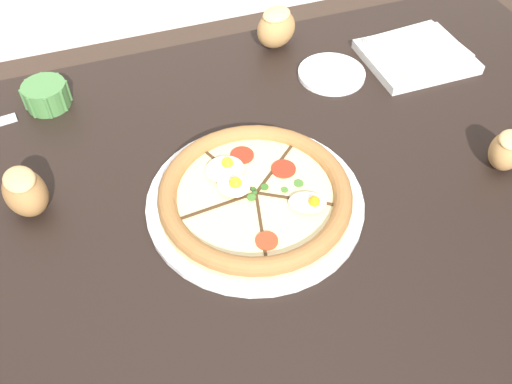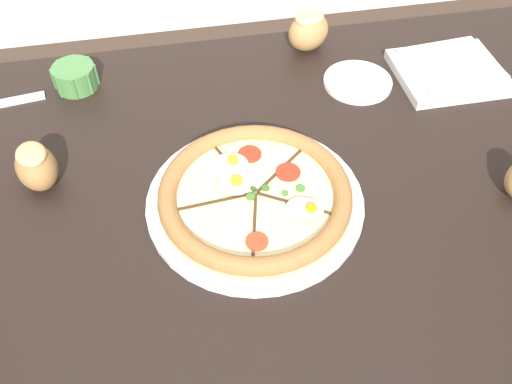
{
  "view_description": "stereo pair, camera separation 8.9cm",
  "coord_description": "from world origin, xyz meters",
  "px_view_note": "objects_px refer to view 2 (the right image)",
  "views": [
    {
      "loc": [
        -0.2,
        -0.6,
        1.45
      ],
      "look_at": [
        0.0,
        -0.04,
        0.78
      ],
      "focal_mm": 38.0,
      "sensor_mm": 36.0,
      "label": 1
    },
    {
      "loc": [
        -0.11,
        -0.62,
        1.45
      ],
      "look_at": [
        0.0,
        -0.04,
        0.78
      ],
      "focal_mm": 38.0,
      "sensor_mm": 36.0,
      "label": 2
    }
  ],
  "objects_px": {
    "bread_piece_near": "(36,166)",
    "bread_piece_mid": "(309,30)",
    "dining_table": "(251,216)",
    "ramekin_bowl": "(75,76)",
    "napkin_folded": "(450,70)",
    "pizza": "(256,196)",
    "side_saucer": "(358,82)"
  },
  "relations": [
    {
      "from": "pizza",
      "to": "bread_piece_mid",
      "type": "bearing_deg",
      "value": 64.74
    },
    {
      "from": "pizza",
      "to": "ramekin_bowl",
      "type": "distance_m",
      "value": 0.49
    },
    {
      "from": "napkin_folded",
      "to": "bread_piece_near",
      "type": "height_order",
      "value": "bread_piece_near"
    },
    {
      "from": "ramekin_bowl",
      "to": "bread_piece_mid",
      "type": "relative_size",
      "value": 0.76
    },
    {
      "from": "dining_table",
      "to": "bread_piece_mid",
      "type": "bearing_deg",
      "value": 62.11
    },
    {
      "from": "pizza",
      "to": "side_saucer",
      "type": "relative_size",
      "value": 2.56
    },
    {
      "from": "ramekin_bowl",
      "to": "bread_piece_near",
      "type": "bearing_deg",
      "value": -101.62
    },
    {
      "from": "dining_table",
      "to": "pizza",
      "type": "height_order",
      "value": "pizza"
    },
    {
      "from": "bread_piece_near",
      "to": "bread_piece_mid",
      "type": "xyz_separation_m",
      "value": [
        0.56,
        0.31,
        0.0
      ]
    },
    {
      "from": "bread_piece_mid",
      "to": "side_saucer",
      "type": "height_order",
      "value": "bread_piece_mid"
    },
    {
      "from": "dining_table",
      "to": "ramekin_bowl",
      "type": "xyz_separation_m",
      "value": [
        -0.3,
        0.34,
        0.11
      ]
    },
    {
      "from": "napkin_folded",
      "to": "bread_piece_mid",
      "type": "relative_size",
      "value": 1.81
    },
    {
      "from": "bread_piece_near",
      "to": "pizza",
      "type": "bearing_deg",
      "value": -18.51
    },
    {
      "from": "pizza",
      "to": "bread_piece_near",
      "type": "relative_size",
      "value": 3.42
    },
    {
      "from": "pizza",
      "to": "ramekin_bowl",
      "type": "height_order",
      "value": "pizza"
    },
    {
      "from": "dining_table",
      "to": "napkin_folded",
      "type": "distance_m",
      "value": 0.53
    },
    {
      "from": "bread_piece_near",
      "to": "ramekin_bowl",
      "type": "bearing_deg",
      "value": 78.38
    },
    {
      "from": "bread_piece_mid",
      "to": "side_saucer",
      "type": "bearing_deg",
      "value": -64.73
    },
    {
      "from": "dining_table",
      "to": "pizza",
      "type": "relative_size",
      "value": 4.38
    },
    {
      "from": "napkin_folded",
      "to": "dining_table",
      "type": "bearing_deg",
      "value": -154.42
    },
    {
      "from": "bread_piece_near",
      "to": "napkin_folded",
      "type": "bearing_deg",
      "value": 10.23
    },
    {
      "from": "pizza",
      "to": "side_saucer",
      "type": "xyz_separation_m",
      "value": [
        0.27,
        0.28,
        -0.02
      ]
    },
    {
      "from": "bread_piece_near",
      "to": "dining_table",
      "type": "bearing_deg",
      "value": -12.1
    },
    {
      "from": "pizza",
      "to": "bread_piece_mid",
      "type": "distance_m",
      "value": 0.47
    },
    {
      "from": "side_saucer",
      "to": "bread_piece_near",
      "type": "bearing_deg",
      "value": -165.62
    },
    {
      "from": "ramekin_bowl",
      "to": "bread_piece_mid",
      "type": "bearing_deg",
      "value": 4.96
    },
    {
      "from": "pizza",
      "to": "napkin_folded",
      "type": "distance_m",
      "value": 0.54
    },
    {
      "from": "dining_table",
      "to": "pizza",
      "type": "distance_m",
      "value": 0.12
    },
    {
      "from": "bread_piece_near",
      "to": "bread_piece_mid",
      "type": "height_order",
      "value": "bread_piece_mid"
    },
    {
      "from": "pizza",
      "to": "side_saucer",
      "type": "bearing_deg",
      "value": 45.9
    },
    {
      "from": "side_saucer",
      "to": "dining_table",
      "type": "bearing_deg",
      "value": -139.06
    },
    {
      "from": "pizza",
      "to": "side_saucer",
      "type": "height_order",
      "value": "pizza"
    }
  ]
}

